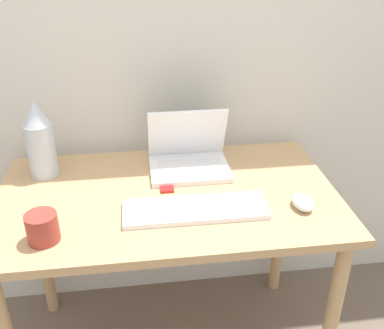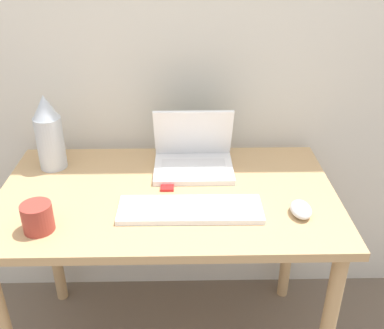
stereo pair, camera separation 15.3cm
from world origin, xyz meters
name	(u,v)px [view 1 (the left image)]	position (x,y,z in m)	size (l,w,h in m)	color
wall_back	(155,26)	(0.00, 0.75, 1.25)	(6.00, 0.05, 2.50)	silver
desk	(168,218)	(0.00, 0.34, 0.66)	(1.17, 0.68, 0.77)	tan
laptop	(189,156)	(0.10, 0.52, 0.82)	(0.29, 0.23, 0.23)	white
keyboard	(195,209)	(0.08, 0.22, 0.78)	(0.47, 0.15, 0.02)	white
mouse	(303,202)	(0.43, 0.20, 0.78)	(0.07, 0.10, 0.04)	silver
vase	(40,140)	(-0.44, 0.53, 0.91)	(0.10, 0.10, 0.29)	silver
mp3_player	(167,188)	(0.00, 0.37, 0.77)	(0.05, 0.06, 0.01)	red
mug	(42,228)	(-0.38, 0.13, 0.81)	(0.09, 0.09, 0.09)	#9E382D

